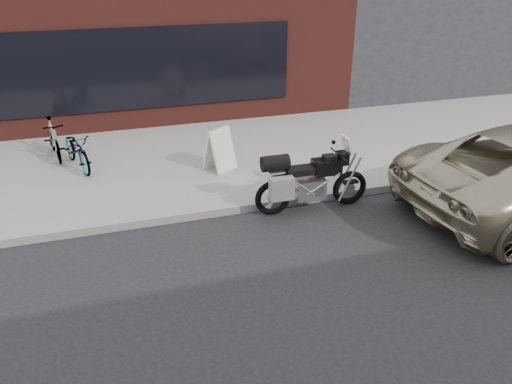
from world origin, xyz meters
TOP-DOWN VIEW (x-y plane):
  - ground at (0.00, 0.00)m, footprint 120.00×120.00m
  - near_sidewalk at (0.00, 7.00)m, footprint 44.00×6.00m
  - storefront at (-2.00, 13.98)m, footprint 14.00×10.07m
  - motorcycle at (1.51, 3.78)m, footprint 2.20×0.71m
  - bicycle_front at (-2.50, 6.76)m, footprint 1.00×1.66m
  - bicycle_rear at (-3.00, 7.50)m, footprint 0.70×1.52m
  - sandwich_sign at (0.37, 5.80)m, footprint 0.74×0.73m

SIDE VIEW (x-z plane):
  - ground at x=0.00m, z-range 0.00..0.00m
  - near_sidewalk at x=0.00m, z-range 0.00..0.15m
  - bicycle_front at x=-2.50m, z-range 0.15..0.97m
  - bicycle_rear at x=-3.00m, z-range 0.15..1.03m
  - sandwich_sign at x=0.37m, z-range 0.15..1.04m
  - motorcycle at x=1.51m, z-range -0.10..1.30m
  - storefront at x=-2.00m, z-range 0.00..4.50m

